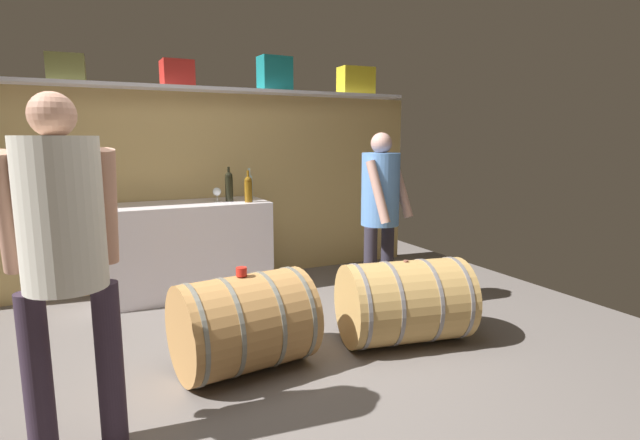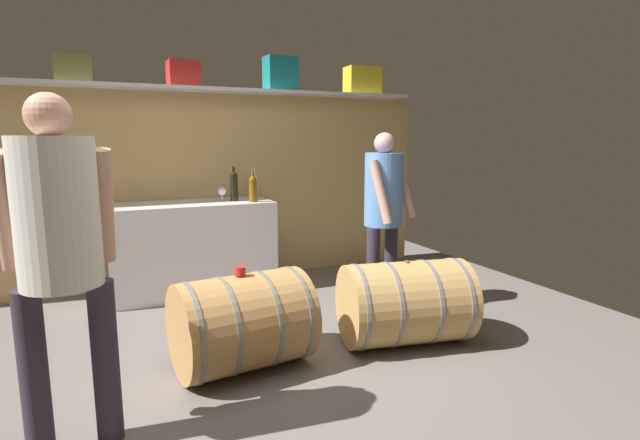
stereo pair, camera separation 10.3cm
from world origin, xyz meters
name	(u,v)px [view 1 (the left image)]	position (x,y,z in m)	size (l,w,h in m)	color
ground_plane	(235,348)	(0.00, 0.59, -0.01)	(6.39, 7.95, 0.02)	#69625D
back_wall_panel	(183,190)	(0.00, 2.38, 0.96)	(5.19, 0.10, 1.93)	tan
high_shelf_board	(181,89)	(0.00, 2.23, 1.94)	(4.78, 0.40, 0.03)	silver
toolcase_olive	(66,68)	(-0.96, 2.23, 2.07)	(0.30, 0.21, 0.23)	olive
toolcase_red	(177,74)	(-0.03, 2.23, 2.08)	(0.28, 0.25, 0.24)	red
toolcase_teal	(275,74)	(0.95, 2.23, 2.13)	(0.32, 0.21, 0.34)	#177A7C
toolcase_yellow	(356,81)	(1.91, 2.23, 2.11)	(0.38, 0.23, 0.30)	yellow
work_cabinet	(188,249)	(-0.05, 2.00, 0.44)	(1.51, 0.63, 0.88)	white
wine_bottle_clear	(249,185)	(0.61, 2.10, 1.01)	(0.07, 0.07, 0.31)	#AFC7BE
wine_bottle_dark	(229,186)	(0.36, 1.95, 1.02)	(0.07, 0.07, 0.33)	black
wine_bottle_amber	(248,189)	(0.51, 1.81, 1.01)	(0.07, 0.07, 0.30)	brown
wine_glass	(217,192)	(0.25, 1.98, 0.97)	(0.08, 0.08, 0.14)	white
wine_barrel_near	(244,323)	(-0.03, 0.24, 0.31)	(0.90, 0.71, 0.63)	#B07F47
wine_barrel_far	(405,302)	(1.15, 0.15, 0.30)	(0.99, 0.75, 0.61)	tan
tasting_cup	(241,272)	(-0.04, 0.24, 0.65)	(0.07, 0.07, 0.05)	red
winemaker_pouring	(381,203)	(1.37, 0.85, 0.94)	(0.51, 0.45, 1.53)	#2C2835
visitor_tasting	(63,241)	(-0.99, -0.24, 1.03)	(0.51, 0.40, 1.67)	#332634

